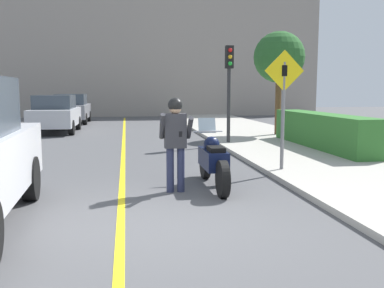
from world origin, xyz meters
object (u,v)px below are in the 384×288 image
object	(u,v)px
traffic_light	(229,75)
parked_car_grey	(72,108)
street_tree	(279,58)
person_biker	(175,134)
parked_car_silver	(56,114)
crossing_sign	(283,98)
motorcycle	(213,161)

from	to	relation	value
traffic_light	parked_car_grey	bearing A→B (deg)	120.58
street_tree	person_biker	bearing A→B (deg)	-120.51
parked_car_silver	parked_car_grey	size ratio (longest dim) A/B	1.00
crossing_sign	street_tree	xyz separation A→B (m)	(2.62, 7.47, 1.46)
person_biker	parked_car_silver	size ratio (longest dim) A/B	0.42
traffic_light	parked_car_grey	size ratio (longest dim) A/B	0.78
person_biker	motorcycle	bearing A→B (deg)	21.75
crossing_sign	traffic_light	world-z (taller)	traffic_light
person_biker	street_tree	distance (m)	10.44
parked_car_silver	traffic_light	bearing A→B (deg)	-40.19
motorcycle	person_biker	world-z (taller)	person_biker
street_tree	parked_car_silver	xyz separation A→B (m)	(-9.22, 3.29, -2.32)
person_biker	parked_car_grey	bearing A→B (deg)	102.70
motorcycle	crossing_sign	size ratio (longest dim) A/B	0.89
street_tree	traffic_light	bearing A→B (deg)	-138.53
street_tree	parked_car_silver	distance (m)	10.06
person_biker	crossing_sign	bearing A→B (deg)	27.55
motorcycle	parked_car_grey	world-z (taller)	parked_car_grey
crossing_sign	parked_car_silver	world-z (taller)	crossing_sign
street_tree	parked_car_grey	bearing A→B (deg)	136.15
motorcycle	crossing_sign	xyz separation A→B (m)	(1.80, 1.04, 1.20)
crossing_sign	parked_car_grey	world-z (taller)	crossing_sign
traffic_light	crossing_sign	bearing A→B (deg)	-90.14
crossing_sign	motorcycle	bearing A→B (deg)	-150.13
motorcycle	parked_car_silver	bearing A→B (deg)	112.14
motorcycle	parked_car_grey	distance (m)	17.95
motorcycle	traffic_light	xyz separation A→B (m)	(1.82, 6.20, 1.89)
traffic_light	parked_car_grey	xyz separation A→B (m)	(-6.56, 11.11, -1.55)
crossing_sign	street_tree	bearing A→B (deg)	70.70
crossing_sign	street_tree	world-z (taller)	street_tree
motorcycle	street_tree	bearing A→B (deg)	62.54
crossing_sign	parked_car_grey	bearing A→B (deg)	111.93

